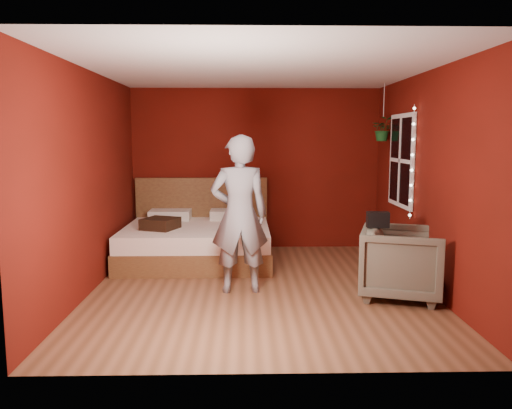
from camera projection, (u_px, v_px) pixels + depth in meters
name	position (u px, v px, depth m)	size (l,w,h in m)	color
floor	(260.00, 287.00, 6.09)	(4.50, 4.50, 0.00)	brown
room_walls	(260.00, 149.00, 5.87)	(4.04, 4.54, 2.62)	#5C1009
window	(401.00, 161.00, 6.82)	(0.05, 0.97, 1.27)	white
fairy_lights	(412.00, 163.00, 6.30)	(0.04, 0.04, 1.45)	silver
bed	(198.00, 240.00, 7.42)	(2.12, 1.80, 1.17)	brown
person	(239.00, 215.00, 5.81)	(0.67, 0.44, 1.85)	gray
armchair	(401.00, 263.00, 5.66)	(0.87, 0.89, 0.81)	#666151
handbag	(378.00, 220.00, 5.61)	(0.25, 0.12, 0.18)	black
throw_pillow	(160.00, 224.00, 7.04)	(0.44, 0.44, 0.15)	#311B10
hanging_plant	(383.00, 129.00, 7.41)	(0.38, 0.35, 0.84)	silver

